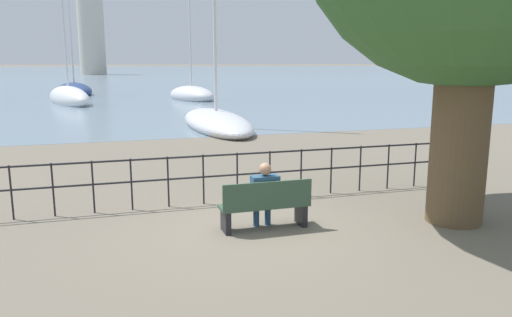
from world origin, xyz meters
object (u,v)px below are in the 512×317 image
sailboat_1 (74,90)px  sailboat_2 (192,95)px  park_bench (265,206)px  seated_person_left (264,192)px  sailboat_0 (216,121)px  sailboat_3 (69,98)px  harbor_lighthouse (91,32)px

sailboat_1 → sailboat_2: size_ratio=0.99×
park_bench → sailboat_1: 40.79m
seated_person_left → sailboat_1: sailboat_1 is taller
sailboat_0 → sailboat_1: size_ratio=0.94×
park_bench → seated_person_left: (0.01, 0.07, 0.24)m
seated_person_left → sailboat_1: 40.72m
park_bench → sailboat_0: bearing=80.9°
sailboat_2 → sailboat_3: sailboat_2 is taller
sailboat_3 → harbor_lighthouse: size_ratio=0.41×
sailboat_1 → sailboat_3: sailboat_1 is taller
park_bench → harbor_lighthouse: size_ratio=0.08×
sailboat_1 → sailboat_3: size_ratio=1.52×
park_bench → sailboat_3: sailboat_3 is taller
park_bench → sailboat_0: (2.23, 13.91, -0.15)m
seated_person_left → sailboat_3: bearing=99.3°
sailboat_3 → harbor_lighthouse: (0.80, 82.77, 9.14)m
sailboat_0 → harbor_lighthouse: size_ratio=0.58×
sailboat_2 → sailboat_3: 9.04m
park_bench → sailboat_2: 31.20m
sailboat_0 → harbor_lighthouse: (-6.33, 98.76, 9.24)m
sailboat_2 → park_bench: bearing=-113.2°
harbor_lighthouse → sailboat_0: bearing=-86.3°
harbor_lighthouse → park_bench: bearing=-87.9°
sailboat_1 → harbor_lighthouse: bearing=72.4°
sailboat_1 → sailboat_2: bearing=-63.3°
sailboat_1 → harbor_lighthouse: 72.77m
seated_person_left → harbor_lighthouse: bearing=92.1°
seated_person_left → sailboat_2: sailboat_2 is taller
sailboat_1 → sailboat_0: bearing=-91.7°
sailboat_1 → sailboat_2: (9.08, -9.55, 0.01)m
park_bench → harbor_lighthouse: bearing=92.1°
sailboat_0 → sailboat_3: bearing=114.3°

